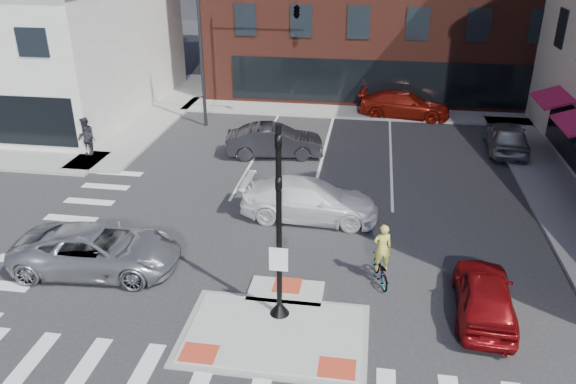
% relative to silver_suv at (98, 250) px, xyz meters
% --- Properties ---
extents(ground, '(120.00, 120.00, 0.00)m').
position_rel_silver_suv_xyz_m(ground, '(6.59, -2.04, -0.78)').
color(ground, '#28282B').
rests_on(ground, ground).
extents(refuge_island, '(5.40, 4.65, 0.13)m').
position_rel_silver_suv_xyz_m(refuge_island, '(6.59, -2.30, -0.73)').
color(refuge_island, gray).
rests_on(refuge_island, ground).
extents(sidewalk_nw, '(23.50, 20.50, 0.15)m').
position_rel_silver_suv_xyz_m(sidewalk_nw, '(-10.18, 13.25, -0.71)').
color(sidewalk_nw, gray).
rests_on(sidewalk_nw, ground).
extents(sidewalk_e, '(3.00, 24.00, 0.15)m').
position_rel_silver_suv_xyz_m(sidewalk_e, '(17.39, 7.96, -0.71)').
color(sidewalk_e, gray).
rests_on(sidewalk_e, ground).
extents(sidewalk_n, '(26.00, 3.00, 0.15)m').
position_rel_silver_suv_xyz_m(sidewalk_n, '(9.59, 19.96, -0.71)').
color(sidewalk_n, gray).
rests_on(sidewalk_n, ground).
extents(signal_pole, '(0.60, 0.60, 5.98)m').
position_rel_silver_suv_xyz_m(signal_pole, '(6.59, -1.64, 1.58)').
color(signal_pole, black).
rests_on(signal_pole, refuge_island).
extents(mast_arm_signal, '(6.10, 2.24, 8.00)m').
position_rel_silver_suv_xyz_m(mast_arm_signal, '(3.11, 15.96, 5.43)').
color(mast_arm_signal, black).
rests_on(mast_arm_signal, ground).
extents(silver_suv, '(5.78, 2.98, 1.56)m').
position_rel_silver_suv_xyz_m(silver_suv, '(0.00, 0.00, 0.00)').
color(silver_suv, '#A1A4A8').
rests_on(silver_suv, ground).
extents(red_sedan, '(1.99, 4.31, 1.43)m').
position_rel_silver_suv_xyz_m(red_sedan, '(12.68, -0.59, -0.06)').
color(red_sedan, maroon).
rests_on(red_sedan, ground).
extents(white_pickup, '(5.59, 2.36, 1.61)m').
position_rel_silver_suv_xyz_m(white_pickup, '(6.70, 4.96, 0.03)').
color(white_pickup, white).
rests_on(white_pickup, ground).
extents(bg_car_dark, '(5.17, 2.49, 1.63)m').
position_rel_silver_suv_xyz_m(bg_car_dark, '(4.09, 11.58, 0.04)').
color(bg_car_dark, '#232227').
rests_on(bg_car_dark, ground).
extents(bg_car_silver, '(2.19, 4.87, 1.63)m').
position_rel_silver_suv_xyz_m(bg_car_silver, '(16.09, 14.19, 0.03)').
color(bg_car_silver, '#9EA1A5').
rests_on(bg_car_silver, ground).
extents(bg_car_red, '(5.80, 2.81, 1.63)m').
position_rel_silver_suv_xyz_m(bg_car_red, '(10.92, 19.46, 0.03)').
color(bg_car_red, maroon).
rests_on(bg_car_red, ground).
extents(cyclist, '(0.98, 1.77, 2.13)m').
position_rel_silver_suv_xyz_m(cyclist, '(9.59, 0.76, -0.06)').
color(cyclist, '#3F3F44').
rests_on(cyclist, ground).
extents(pedestrian_a, '(1.20, 1.12, 1.96)m').
position_rel_silver_suv_xyz_m(pedestrian_a, '(-5.41, 9.96, 0.35)').
color(pedestrian_a, black).
rests_on(pedestrian_a, sidewalk_nw).
extents(pedestrian_b, '(0.92, 0.45, 1.53)m').
position_rel_silver_suv_xyz_m(pedestrian_b, '(-5.41, 9.96, 0.13)').
color(pedestrian_b, '#312E38').
rests_on(pedestrian_b, sidewalk_nw).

